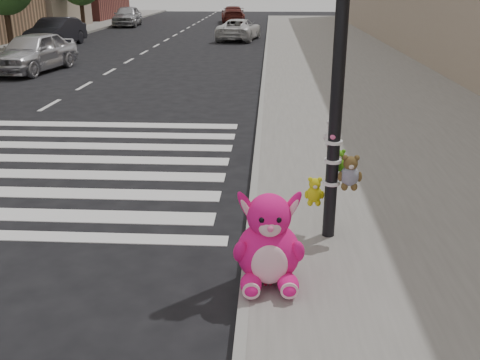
# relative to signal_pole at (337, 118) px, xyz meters

# --- Properties ---
(ground) EXTENTS (120.00, 120.00, 0.00)m
(ground) POSITION_rel_signal_pole_xyz_m (-2.62, -1.81, -1.75)
(ground) COLOR black
(ground) RESTS_ON ground
(sidewalk_near) EXTENTS (7.00, 80.00, 0.14)m
(sidewalk_near) POSITION_rel_signal_pole_xyz_m (2.38, 8.19, -1.68)
(sidewalk_near) COLOR slate
(sidewalk_near) RESTS_ON ground
(curb_edge) EXTENTS (0.12, 80.00, 0.15)m
(curb_edge) POSITION_rel_signal_pole_xyz_m (-1.07, 8.19, -1.68)
(curb_edge) COLOR gray
(curb_edge) RESTS_ON ground
(signal_pole) EXTENTS (0.71, 0.48, 4.00)m
(signal_pole) POSITION_rel_signal_pole_xyz_m (0.00, 0.00, 0.00)
(signal_pole) COLOR black
(signal_pole) RESTS_ON sidewalk_near
(pink_bunny) EXTENTS (0.79, 0.85, 1.12)m
(pink_bunny) POSITION_rel_signal_pole_xyz_m (-0.82, -1.24, -1.15)
(pink_bunny) COLOR #F5147F
(pink_bunny) RESTS_ON sidewalk_near
(red_teddy) EXTENTS (0.17, 0.14, 0.22)m
(red_teddy) POSITION_rel_signal_pole_xyz_m (-0.82, -1.31, -1.50)
(red_teddy) COLOR #A71032
(red_teddy) RESTS_ON sidewalk_near
(car_silver_far) EXTENTS (2.40, 4.64, 1.51)m
(car_silver_far) POSITION_rel_signal_pole_xyz_m (-10.03, 14.08, -1.00)
(car_silver_far) COLOR silver
(car_silver_far) RESTS_ON ground
(car_dark_far) EXTENTS (1.95, 4.64, 1.49)m
(car_dark_far) POSITION_rel_signal_pole_xyz_m (-12.42, 22.63, -1.00)
(car_dark_far) COLOR black
(car_dark_far) RESTS_ON ground
(car_white_near) EXTENTS (2.68, 4.70, 1.24)m
(car_white_near) POSITION_rel_signal_pole_xyz_m (-2.75, 26.34, -1.13)
(car_white_near) COLOR silver
(car_white_near) RESTS_ON ground
(car_maroon_near) EXTENTS (2.34, 4.82, 1.35)m
(car_maroon_near) POSITION_rel_signal_pole_xyz_m (-4.11, 40.59, -1.07)
(car_maroon_near) COLOR maroon
(car_maroon_near) RESTS_ON ground
(car_silver_deep) EXTENTS (2.14, 4.65, 1.55)m
(car_silver_deep) POSITION_rel_signal_pole_xyz_m (-12.05, 36.29, -0.98)
(car_silver_deep) COLOR #AEAFB3
(car_silver_deep) RESTS_ON ground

